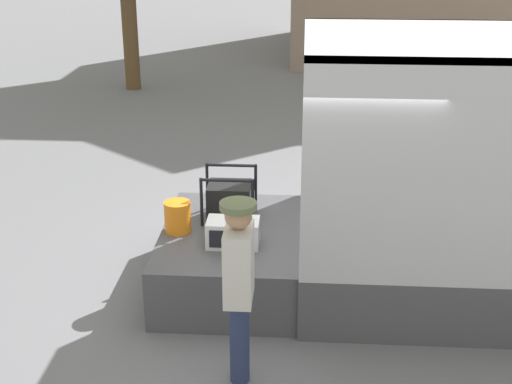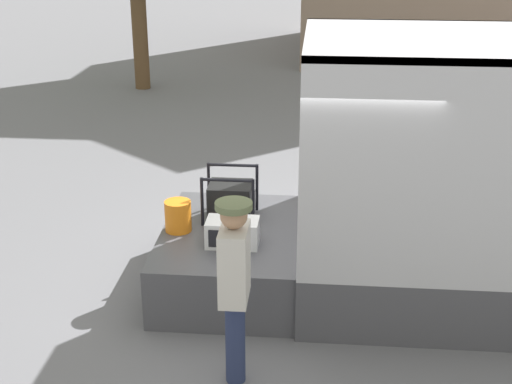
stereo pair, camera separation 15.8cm
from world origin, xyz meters
TOP-DOWN VIEW (x-y plane):
  - ground_plane at (0.00, 0.00)m, footprint 160.00×160.00m
  - tailgate_deck at (-0.77, 0.00)m, footprint 1.55×2.20m
  - microwave at (-0.71, -0.37)m, footprint 0.56×0.35m
  - portable_generator at (-0.80, 0.35)m, footprint 0.61×0.54m
  - orange_bucket at (-1.36, -0.06)m, footprint 0.30×0.30m
  - worker_person at (-0.52, -1.82)m, footprint 0.32×0.44m

SIDE VIEW (x-z plane):
  - ground_plane at x=0.00m, z-range 0.00..0.00m
  - tailgate_deck at x=-0.77m, z-range 0.00..0.67m
  - microwave at x=-0.71m, z-range 0.67..0.95m
  - orange_bucket at x=-1.36m, z-range 0.67..1.02m
  - portable_generator at x=-0.80m, z-range 0.60..1.18m
  - worker_person at x=-0.52m, z-range 0.21..1.97m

